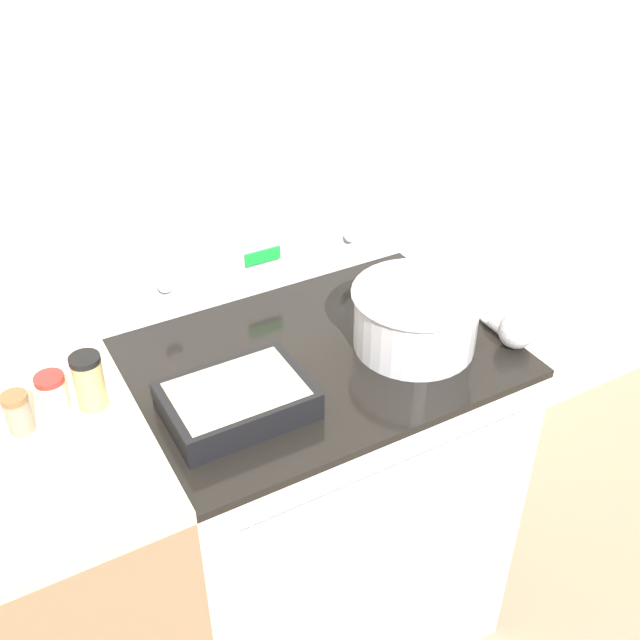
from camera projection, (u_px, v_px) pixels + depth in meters
The scene contains 10 objects.
kitchen_wall at pixel (241, 158), 1.70m from camera, with size 8.00×0.05×2.50m.
stove_range at pixel (316, 496), 1.90m from camera, with size 0.80×0.66×0.93m.
control_panel at pixel (257, 254), 1.79m from camera, with size 0.80×0.07×0.19m.
side_counter at pixel (50, 607), 1.63m from camera, with size 0.53×0.63×0.94m.
mixing_bowl at pixel (416, 315), 1.60m from camera, with size 0.28×0.28×0.14m.
casserole_dish at pixel (237, 399), 1.44m from camera, with size 0.28×0.20×0.06m.
ladle at pixel (513, 330), 1.63m from camera, with size 0.08×0.27×0.08m.
spice_jar_black_cap at pixel (89, 381), 1.43m from camera, with size 0.06×0.06×0.12m.
spice_jar_red_cap at pixel (53, 394), 1.42m from camera, with size 0.06×0.06×0.08m.
spice_jar_brown_cap at pixel (18, 412), 1.38m from camera, with size 0.05×0.05×0.08m.
Camera 1 is at (-0.63, -0.83, 1.91)m, focal length 42.00 mm.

